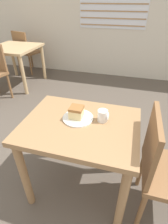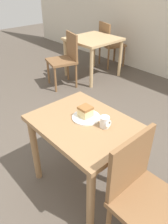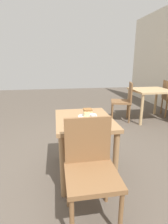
{
  "view_description": "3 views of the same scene",
  "coord_description": "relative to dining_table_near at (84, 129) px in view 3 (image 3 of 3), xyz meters",
  "views": [
    {
      "loc": [
        0.21,
        -0.74,
        1.46
      ],
      "look_at": [
        -0.08,
        0.28,
        0.76
      ],
      "focal_mm": 28.0,
      "sensor_mm": 36.0,
      "label": 1
    },
    {
      "loc": [
        0.94,
        -0.72,
        1.69
      ],
      "look_at": [
        -0.12,
        0.23,
        0.77
      ],
      "focal_mm": 35.0,
      "sensor_mm": 36.0,
      "label": 2
    },
    {
      "loc": [
        1.78,
        -0.1,
        1.34
      ],
      "look_at": [
        -0.1,
        0.21,
        0.78
      ],
      "focal_mm": 28.0,
      "sensor_mm": 36.0,
      "label": 3
    }
  ],
  "objects": [
    {
      "name": "chair_far_corner",
      "position": [
        -1.83,
        1.23,
        -0.09
      ],
      "size": [
        0.54,
        0.54,
        0.88
      ],
      "rotation": [
        0.0,
        0.0,
        -0.29
      ],
      "color": "brown",
      "rests_on": "ground_plane"
    },
    {
      "name": "dining_table_near",
      "position": [
        0.0,
        0.0,
        0.0
      ],
      "size": [
        0.83,
        0.64,
        0.71
      ],
      "color": "#9E754C",
      "rests_on": "ground_plane"
    },
    {
      "name": "dining_table_far",
      "position": [
        -1.81,
        1.85,
        0.02
      ],
      "size": [
        0.8,
        0.84,
        0.71
      ],
      "color": "tan",
      "rests_on": "ground_plane"
    },
    {
      "name": "ground_plane",
      "position": [
        0.09,
        -0.2,
        -0.58
      ],
      "size": [
        14.0,
        14.0,
        0.0
      ],
      "primitive_type": "plane",
      "color": "brown"
    },
    {
      "name": "plate",
      "position": [
        -0.03,
        0.05,
        0.14
      ],
      "size": [
        0.23,
        0.23,
        0.01
      ],
      "color": "white",
      "rests_on": "dining_table_near"
    },
    {
      "name": "chair_near_window",
      "position": [
        0.62,
        -0.05,
        -0.09
      ],
      "size": [
        0.43,
        0.43,
        0.88
      ],
      "rotation": [
        0.0,
        0.0,
        1.57
      ],
      "color": "brown",
      "rests_on": "ground_plane"
    },
    {
      "name": "coffee_mug",
      "position": [
        0.15,
        0.07,
        0.18
      ],
      "size": [
        0.08,
        0.07,
        0.09
      ],
      "color": "white",
      "rests_on": "dining_table_near"
    },
    {
      "name": "cake_slice",
      "position": [
        -0.04,
        0.05,
        0.19
      ],
      "size": [
        0.1,
        0.1,
        0.08
      ],
      "color": "#E5CC89",
      "rests_on": "plate"
    }
  ]
}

